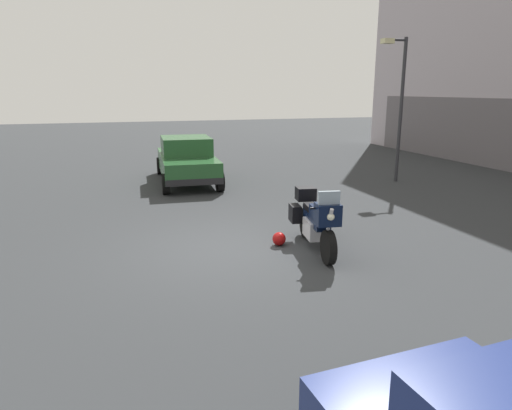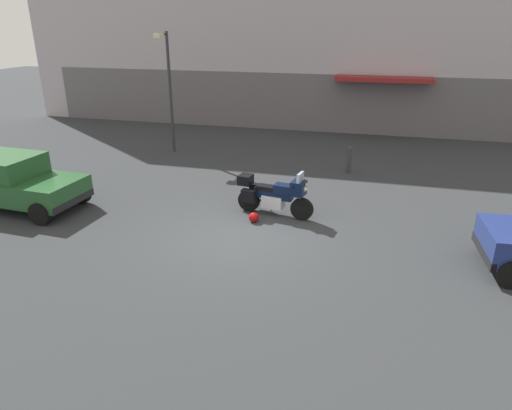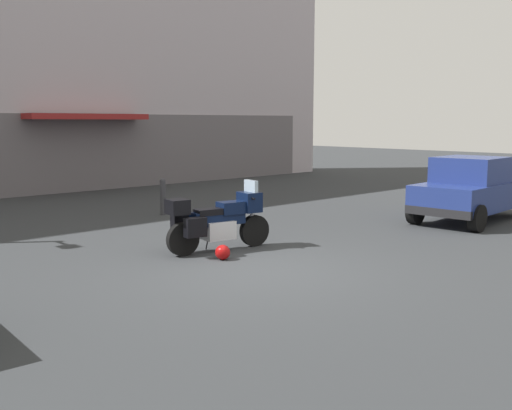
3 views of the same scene
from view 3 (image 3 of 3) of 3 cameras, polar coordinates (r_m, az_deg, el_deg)
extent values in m
plane|color=#2D3033|center=(10.08, -0.04, -6.38)|extent=(80.00, 80.00, 0.00)
cube|color=maroon|center=(21.81, -16.12, 8.27)|extent=(4.40, 1.10, 0.20)
cylinder|color=black|center=(11.96, -0.16, -2.50)|extent=(0.65, 0.24, 0.64)
cylinder|color=black|center=(11.17, -7.12, -3.33)|extent=(0.65, 0.24, 0.64)
cylinder|color=#B7B7BC|center=(11.88, -0.24, -0.47)|extent=(0.33, 0.12, 0.68)
cube|color=#B7B7BC|center=(11.50, -3.70, -2.44)|extent=(0.66, 0.49, 0.36)
cube|color=black|center=(11.46, -3.71, -1.26)|extent=(1.13, 0.45, 0.28)
cube|color=black|center=(11.58, -2.43, -0.25)|extent=(0.57, 0.42, 0.24)
cube|color=black|center=(11.34, -4.59, -0.65)|extent=(0.60, 0.38, 0.12)
cube|color=black|center=(11.80, -0.65, 0.31)|extent=(0.43, 0.49, 0.40)
cube|color=#8C9EAD|center=(11.78, -0.49, 1.77)|extent=(0.14, 0.41, 0.28)
sphere|color=#EAEACC|center=(11.90, 0.08, 0.37)|extent=(0.14, 0.14, 0.14)
cylinder|color=black|center=(11.74, -0.98, 0.76)|extent=(0.14, 0.62, 0.04)
cylinder|color=#B7B7BC|center=(11.42, -6.81, -3.17)|extent=(0.56, 0.18, 0.09)
cube|color=black|center=(11.42, -7.24, -1.75)|extent=(0.43, 0.26, 0.36)
cube|color=black|center=(10.92, -5.92, -2.18)|extent=(0.43, 0.26, 0.36)
cube|color=black|center=(11.01, -7.64, -0.17)|extent=(0.42, 0.45, 0.28)
cylinder|color=black|center=(11.64, -4.77, -3.68)|extent=(0.04, 0.13, 0.29)
sphere|color=#990C0C|center=(10.83, -3.27, -4.62)|extent=(0.28, 0.28, 0.28)
cube|color=navy|center=(15.97, 20.25, 0.92)|extent=(3.90, 1.88, 0.68)
cube|color=navy|center=(15.77, 20.15, 3.25)|extent=(1.69, 1.61, 0.64)
cube|color=#8C9EAD|center=(16.46, 21.20, 3.38)|extent=(0.15, 1.40, 0.54)
cube|color=#8C9EAD|center=(15.09, 19.01, 3.10)|extent=(0.15, 1.40, 0.51)
cube|color=black|center=(17.70, 22.60, 0.67)|extent=(0.22, 1.64, 0.20)
cube|color=black|center=(14.34, 17.25, -0.69)|extent=(0.22, 1.64, 0.20)
cylinder|color=black|center=(17.64, 19.76, 0.47)|extent=(0.65, 0.26, 0.64)
cylinder|color=black|center=(15.06, 15.26, -0.58)|extent=(0.65, 0.26, 0.64)
cylinder|color=black|center=(14.39, 20.72, -1.22)|extent=(0.65, 0.26, 0.64)
sphere|color=silver|center=(17.90, 21.34, 1.20)|extent=(0.14, 0.14, 0.14)
cylinder|color=#333338|center=(16.18, -9.03, 0.68)|extent=(0.16, 0.16, 0.92)
sphere|color=#333338|center=(16.12, -9.07, 2.30)|extent=(0.16, 0.16, 0.16)
camera|label=1|loc=(15.93, 29.40, 9.24)|focal=32.13mm
camera|label=2|loc=(10.54, 66.77, 17.76)|focal=32.24mm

